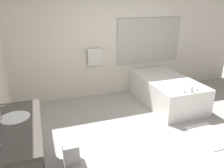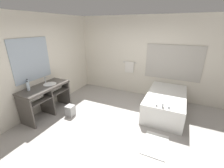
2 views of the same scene
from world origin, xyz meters
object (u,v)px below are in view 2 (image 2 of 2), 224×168
at_px(water_bottle_1, 28,86).
at_px(waste_bin, 70,110).
at_px(bathtub, 165,102).
at_px(water_bottle_2, 28,84).

bearing_deg(water_bottle_1, waste_bin, 35.77).
xyz_separation_m(bathtub, water_bottle_2, (-3.26, -1.79, 0.64)).
height_order(bathtub, waste_bin, bathtub).
distance_m(bathtub, water_bottle_1, 3.72).
xyz_separation_m(bathtub, water_bottle_1, (-3.15, -1.87, 0.64)).
bearing_deg(water_bottle_1, water_bottle_2, 142.07).
relative_size(bathtub, water_bottle_2, 7.20).
distance_m(bathtub, waste_bin, 2.72).
xyz_separation_m(water_bottle_1, waste_bin, (0.77, 0.56, -0.81)).
bearing_deg(bathtub, waste_bin, -151.04).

